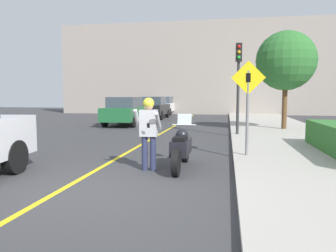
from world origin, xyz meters
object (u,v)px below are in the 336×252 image
(motorcycle, at_px, (181,148))
(parked_car_white, at_px, (163,105))
(traffic_light, at_px, (238,71))
(parked_car_black, at_px, (154,107))
(street_tree, at_px, (286,61))
(person_biker, at_px, (149,126))
(crossing_sign, at_px, (248,99))
(parked_car_green, at_px, (126,111))

(motorcycle, relative_size, parked_car_white, 0.52)
(parked_car_white, bearing_deg, motorcycle, -77.80)
(traffic_light, relative_size, parked_car_black, 0.91)
(motorcycle, distance_m, street_tree, 10.36)
(street_tree, xyz_separation_m, parked_car_black, (-8.36, 7.78, -2.58))
(traffic_light, bearing_deg, street_tree, 49.24)
(street_tree, bearing_deg, parked_car_black, 137.05)
(street_tree, bearing_deg, parked_car_white, 123.35)
(person_biker, height_order, street_tree, street_tree)
(crossing_sign, bearing_deg, person_biker, -143.38)
(motorcycle, bearing_deg, street_tree, 67.19)
(crossing_sign, relative_size, parked_car_black, 0.61)
(person_biker, bearing_deg, parked_car_white, 100.28)
(crossing_sign, xyz_separation_m, parked_car_white, (-6.45, 20.99, -0.81))
(traffic_light, relative_size, parked_car_green, 0.91)
(person_biker, bearing_deg, parked_car_green, 110.16)
(parked_car_green, bearing_deg, street_tree, -11.58)
(motorcycle, height_order, traffic_light, traffic_light)
(motorcycle, relative_size, parked_car_green, 0.52)
(motorcycle, distance_m, parked_car_black, 17.53)
(motorcycle, distance_m, crossing_sign, 2.42)
(street_tree, relative_size, parked_car_white, 1.13)
(person_biker, xyz_separation_m, parked_car_white, (-4.12, 22.72, -0.19))
(parked_car_green, bearing_deg, person_biker, -69.84)
(parked_car_green, height_order, parked_car_black, same)
(crossing_sign, height_order, street_tree, street_tree)
(parked_car_green, xyz_separation_m, parked_car_black, (0.36, 5.99, 0.00))
(motorcycle, xyz_separation_m, parked_car_white, (-4.83, 22.35, 0.36))
(crossing_sign, height_order, parked_car_black, crossing_sign)
(parked_car_white, bearing_deg, parked_car_green, -90.16)
(person_biker, bearing_deg, street_tree, 64.40)
(parked_car_black, bearing_deg, parked_car_green, -93.43)
(parked_car_green, bearing_deg, parked_car_white, 89.84)
(person_biker, height_order, parked_car_white, person_biker)
(motorcycle, relative_size, parked_car_black, 0.52)
(street_tree, bearing_deg, crossing_sign, -105.99)
(street_tree, bearing_deg, motorcycle, -112.81)
(street_tree, height_order, parked_car_white, street_tree)
(motorcycle, xyz_separation_m, person_biker, (-0.71, -0.37, 0.55))
(street_tree, distance_m, parked_car_green, 9.26)
(traffic_light, xyz_separation_m, parked_car_white, (-6.35, 15.90, -1.91))
(parked_car_green, relative_size, parked_car_black, 1.00)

